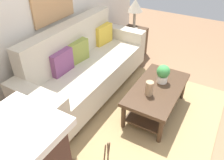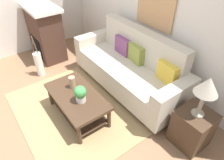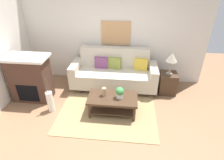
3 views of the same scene
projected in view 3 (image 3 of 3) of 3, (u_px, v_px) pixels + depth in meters
ground_plane at (105, 125)px, 3.96m from camera, size 8.99×8.99×0.00m
wall_back at (115, 34)px, 5.08m from camera, size 4.99×0.10×2.70m
area_rug at (108, 110)px, 4.38m from camera, size 2.22×1.82×0.01m
couch at (114, 73)px, 5.08m from camera, size 2.29×0.84×1.08m
throw_pillow_plum at (101, 62)px, 5.09m from camera, size 0.36×0.13×0.32m
throw_pillow_olive at (114, 63)px, 5.06m from camera, size 0.37×0.17×0.32m
throw_pillow_mustard at (141, 64)px, 5.00m from camera, size 0.37×0.16×0.32m
coffee_table at (113, 101)px, 4.17m from camera, size 1.10×0.60×0.43m
tabletop_vase at (104, 92)px, 4.12m from camera, size 0.10×0.10×0.19m
potted_plant_tabletop at (120, 92)px, 4.02m from camera, size 0.18×0.18×0.26m
side_table at (167, 83)px, 4.93m from camera, size 0.44×0.44×0.56m
table_lamp at (172, 58)px, 4.57m from camera, size 0.28×0.28×0.57m
fireplace at (30, 78)px, 4.54m from camera, size 1.02×0.58×1.16m
floor_vase at (50, 102)px, 4.26m from camera, size 0.15×0.15×0.51m
floor_vase_branch_a at (48, 86)px, 4.04m from camera, size 0.01×0.04×0.36m
floor_vase_branch_b at (47, 85)px, 4.06m from camera, size 0.02×0.05×0.36m
floor_vase_branch_c at (46, 86)px, 4.03m from camera, size 0.05×0.04×0.36m
framed_painting at (116, 33)px, 4.99m from camera, size 0.78×0.03×0.64m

